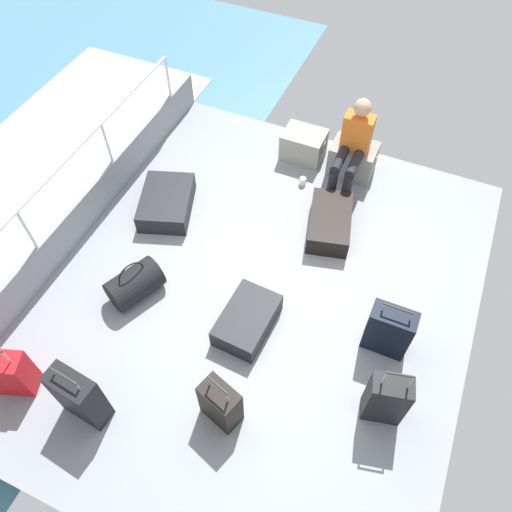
{
  "coord_description": "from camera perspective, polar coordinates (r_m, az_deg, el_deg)",
  "views": [
    {
      "loc": [
        1.12,
        -2.62,
        4.49
      ],
      "look_at": [
        -0.13,
        0.24,
        0.25
      ],
      "focal_mm": 34.89,
      "sensor_mm": 36.0,
      "label": 1
    }
  ],
  "objects": [
    {
      "name": "suitcase_7",
      "position": [
        4.91,
        14.97,
        -8.24
      ],
      "size": [
        0.42,
        0.23,
        0.71
      ],
      "color": "black",
      "rests_on": "ground_plane"
    },
    {
      "name": "suitcase_3",
      "position": [
        4.59,
        14.7,
        -15.59
      ],
      "size": [
        0.38,
        0.27,
        0.85
      ],
      "color": "black",
      "rests_on": "ground_plane"
    },
    {
      "name": "paper_cup",
      "position": [
        6.3,
        5.38,
        8.54
      ],
      "size": [
        0.08,
        0.08,
        0.1
      ],
      "primitive_type": "cylinder",
      "color": "white",
      "rests_on": "ground_plane"
    },
    {
      "name": "duffel_bag",
      "position": [
        5.3,
        -13.73,
        -3.1
      ],
      "size": [
        0.54,
        0.64,
        0.51
      ],
      "color": "black",
      "rests_on": "ground_plane"
    },
    {
      "name": "suitcase_1",
      "position": [
        5.0,
        -1.02,
        -7.36
      ],
      "size": [
        0.5,
        0.73,
        0.24
      ],
      "color": "black",
      "rests_on": "ground_plane"
    },
    {
      "name": "gunwale_port",
      "position": [
        5.99,
        -19.2,
        4.46
      ],
      "size": [
        0.06,
        5.2,
        0.45
      ],
      "primitive_type": "cube",
      "color": "gray",
      "rests_on": "ground_plane"
    },
    {
      "name": "sea_wake",
      "position": [
        7.25,
        -26.97,
        4.68
      ],
      "size": [
        12.0,
        12.0,
        0.01
      ],
      "color": "teal",
      "rests_on": "ground_plane"
    },
    {
      "name": "suitcase_5",
      "position": [
        6.03,
        -10.21,
        6.06
      ],
      "size": [
        0.8,
        0.94,
        0.24
      ],
      "color": "black",
      "rests_on": "ground_plane"
    },
    {
      "name": "railing_port",
      "position": [
        5.61,
        -20.72,
        8.16
      ],
      "size": [
        0.04,
        4.2,
        1.02
      ],
      "color": "silver",
      "rests_on": "ground_plane"
    },
    {
      "name": "cargo_crate_1",
      "position": [
        6.45,
        11.01,
        10.87
      ],
      "size": [
        0.59,
        0.4,
        0.41
      ],
      "color": "gray",
      "rests_on": "ground_plane"
    },
    {
      "name": "suitcase_4",
      "position": [
        5.1,
        -26.28,
        -11.94
      ],
      "size": [
        0.4,
        0.33,
        0.73
      ],
      "color": "red",
      "rests_on": "ground_plane"
    },
    {
      "name": "cargo_crate_0",
      "position": [
        6.59,
        5.48,
        12.59
      ],
      "size": [
        0.57,
        0.41,
        0.37
      ],
      "color": "gray",
      "rests_on": "ground_plane"
    },
    {
      "name": "suitcase_2",
      "position": [
        5.78,
        8.45,
        3.83
      ],
      "size": [
        0.64,
        0.89,
        0.26
      ],
      "color": "black",
      "rests_on": "ground_plane"
    },
    {
      "name": "suitcase_6",
      "position": [
        4.51,
        -4.09,
        -16.54
      ],
      "size": [
        0.4,
        0.31,
        0.69
      ],
      "color": "black",
      "rests_on": "ground_plane"
    },
    {
      "name": "suitcase_0",
      "position": [
        4.69,
        -19.61,
        -14.92
      ],
      "size": [
        0.45,
        0.25,
        0.78
      ],
      "color": "black",
      "rests_on": "ground_plane"
    },
    {
      "name": "ground_plane",
      "position": [
        5.35,
        0.26,
        -4.12
      ],
      "size": [
        4.4,
        5.2,
        0.06
      ],
      "primitive_type": "cube",
      "color": "gray"
    },
    {
      "name": "passenger_seated",
      "position": [
        6.06,
        11.06,
        12.46
      ],
      "size": [
        0.34,
        0.66,
        1.11
      ],
      "color": "orange",
      "rests_on": "ground_plane"
    }
  ]
}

